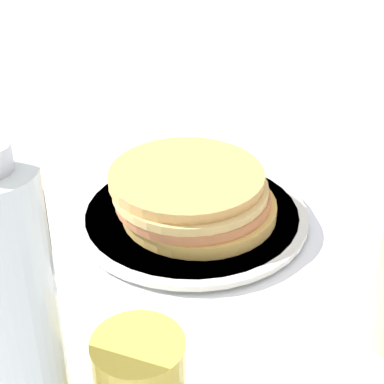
{
  "coord_description": "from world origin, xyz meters",
  "views": [
    {
      "loc": [
        -0.08,
        0.61,
        0.43
      ],
      "look_at": [
        0.01,
        -0.03,
        0.04
      ],
      "focal_mm": 60.0,
      "sensor_mm": 36.0,
      "label": 1
    }
  ],
  "objects_px": {
    "plate": "(192,215)",
    "juice_glass": "(140,378)",
    "pancake_stack": "(192,194)",
    "water_bottle_near": "(17,314)"
  },
  "relations": [
    {
      "from": "juice_glass",
      "to": "water_bottle_near",
      "type": "xyz_separation_m",
      "value": [
        0.08,
        0.03,
        0.08
      ]
    },
    {
      "from": "plate",
      "to": "juice_glass",
      "type": "distance_m",
      "value": 0.29
    },
    {
      "from": "juice_glass",
      "to": "water_bottle_near",
      "type": "distance_m",
      "value": 0.12
    },
    {
      "from": "plate",
      "to": "juice_glass",
      "type": "relative_size",
      "value": 3.61
    },
    {
      "from": "juice_glass",
      "to": "plate",
      "type": "bearing_deg",
      "value": -90.6
    },
    {
      "from": "water_bottle_near",
      "to": "pancake_stack",
      "type": "bearing_deg",
      "value": -104.68
    },
    {
      "from": "plate",
      "to": "juice_glass",
      "type": "height_order",
      "value": "juice_glass"
    },
    {
      "from": "pancake_stack",
      "to": "juice_glass",
      "type": "height_order",
      "value": "juice_glass"
    },
    {
      "from": "pancake_stack",
      "to": "juice_glass",
      "type": "bearing_deg",
      "value": 89.38
    },
    {
      "from": "pancake_stack",
      "to": "juice_glass",
      "type": "relative_size",
      "value": 2.57
    }
  ]
}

